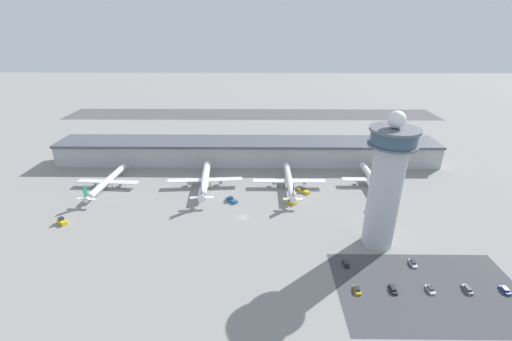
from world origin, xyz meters
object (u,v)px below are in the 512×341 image
at_px(car_green_van, 413,263).
at_px(car_silver_sedan, 505,290).
at_px(airplane_gate_alpha, 107,182).
at_px(car_maroon_suv, 393,289).
at_px(airplane_gate_charlie, 289,181).
at_px(service_truck_catering, 291,202).
at_px(service_truck_baggage, 304,191).
at_px(service_truck_water, 62,222).
at_px(airplane_gate_bravo, 205,180).
at_px(service_truck_fuel, 231,200).
at_px(car_grey_coupe, 346,264).
at_px(car_blue_compact, 357,290).
at_px(control_tower, 386,182).
at_px(car_navy_sedan, 467,289).
at_px(car_black_suv, 430,289).
at_px(airplane_gate_delta, 372,179).

xyz_separation_m(car_green_van, car_silver_sedan, (25.82, -14.01, -0.04)).
bearing_deg(airplane_gate_alpha, car_maroon_suv, -30.88).
bearing_deg(airplane_gate_charlie, car_silver_sedan, -49.45).
xyz_separation_m(service_truck_catering, service_truck_baggage, (7.89, 12.42, -0.04)).
relative_size(service_truck_water, car_silver_sedan, 1.36).
bearing_deg(airplane_gate_bravo, service_truck_fuel, -46.35).
bearing_deg(service_truck_catering, service_truck_baggage, 57.56).
bearing_deg(car_grey_coupe, car_blue_compact, -87.17).
bearing_deg(control_tower, car_navy_sedan, -50.46).
xyz_separation_m(car_black_suv, car_blue_compact, (-25.36, -0.43, 0.00)).
distance_m(airplane_gate_alpha, service_truck_catering, 102.62).
relative_size(control_tower, service_truck_catering, 9.45).
height_order(control_tower, service_truck_catering, control_tower).
relative_size(car_grey_coupe, car_black_suv, 1.04).
xyz_separation_m(airplane_gate_charlie, service_truck_baggage, (7.54, -5.43, -3.35)).
relative_size(service_truck_water, car_green_van, 1.26).
xyz_separation_m(airplane_gate_alpha, airplane_gate_charlie, (101.54, 0.99, 0.56)).
relative_size(airplane_gate_charlie, car_maroon_suv, 9.58).
distance_m(service_truck_water, car_grey_coupe, 126.92).
distance_m(car_green_van, car_maroon_suv, 18.71).
height_order(service_truck_fuel, car_blue_compact, service_truck_fuel).
bearing_deg(car_navy_sedan, service_truck_fuel, 143.99).
bearing_deg(car_maroon_suv, control_tower, 84.14).
height_order(car_grey_coupe, car_maroon_suv, car_grey_coupe).
relative_size(service_truck_fuel, car_silver_sedan, 1.54).
bearing_deg(car_grey_coupe, airplane_gate_charlie, 104.03).
distance_m(car_grey_coupe, car_black_suv, 29.25).
bearing_deg(airplane_gate_charlie, airplane_gate_bravo, 179.67).
bearing_deg(control_tower, airplane_gate_charlie, 122.25).
bearing_deg(car_navy_sedan, car_black_suv, -179.03).
bearing_deg(airplane_gate_bravo, car_black_suv, -41.68).
height_order(control_tower, airplane_gate_alpha, control_tower).
distance_m(service_truck_water, car_black_suv, 155.42).
distance_m(car_green_van, car_black_suv, 13.95).
bearing_deg(service_truck_fuel, car_maroon_suv, -46.02).
bearing_deg(service_truck_catering, airplane_gate_alpha, 170.54).
relative_size(car_black_suv, car_navy_sedan, 0.89).
bearing_deg(car_blue_compact, airplane_gate_alpha, 146.38).
bearing_deg(car_maroon_suv, service_truck_catering, 116.04).
xyz_separation_m(airplane_gate_delta, car_grey_coupe, (-30.35, -68.96, -3.71)).
distance_m(car_silver_sedan, car_blue_compact, 50.87).
bearing_deg(airplane_gate_delta, airplane_gate_bravo, -178.50).
bearing_deg(car_grey_coupe, service_truck_water, 167.33).
bearing_deg(service_truck_fuel, airplane_gate_bravo, 133.65).
height_order(service_truck_fuel, car_navy_sedan, service_truck_fuel).
distance_m(service_truck_catering, service_truck_water, 108.89).
distance_m(airplane_gate_delta, car_green_van, 68.58).
relative_size(airplane_gate_charlie, car_navy_sedan, 9.58).
relative_size(airplane_gate_alpha, service_truck_catering, 7.39).
bearing_deg(service_truck_baggage, control_tower, -61.54).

